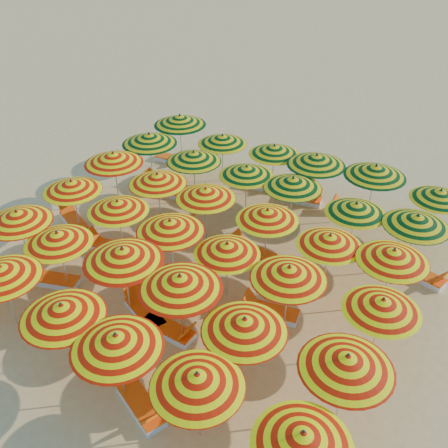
# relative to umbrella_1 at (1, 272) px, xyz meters

# --- Properties ---
(ground) EXTENTS (120.00, 120.00, 0.00)m
(ground) POSITION_rel_umbrella_1_xyz_m (3.62, 5.58, -2.08)
(ground) COLOR #E8B667
(ground) RESTS_ON ground
(umbrella_1) EXTENTS (2.42, 2.42, 2.36)m
(umbrella_1) POSITION_rel_umbrella_1_xyz_m (0.00, 0.00, 0.00)
(umbrella_1) COLOR silver
(umbrella_1) RESTS_ON ground
(umbrella_2) EXTENTS (2.28, 2.28, 2.39)m
(umbrella_2) POSITION_rel_umbrella_1_xyz_m (2.68, -0.17, 0.02)
(umbrella_2) COLOR silver
(umbrella_2) RESTS_ON ground
(umbrella_3) EXTENTS (2.39, 2.39, 2.43)m
(umbrella_3) POSITION_rel_umbrella_1_xyz_m (4.60, -0.22, 0.06)
(umbrella_3) COLOR silver
(umbrella_3) RESTS_ON ground
(umbrella_4) EXTENTS (2.33, 2.33, 2.34)m
(umbrella_4) POSITION_rel_umbrella_1_xyz_m (6.84, -0.06, -0.02)
(umbrella_4) COLOR silver
(umbrella_4) RESTS_ON ground
(umbrella_5) EXTENTS (2.61, 2.61, 2.25)m
(umbrella_5) POSITION_rel_umbrella_1_xyz_m (9.40, -0.04, -0.10)
(umbrella_5) COLOR silver
(umbrella_5) RESTS_ON ground
(umbrella_6) EXTENTS (2.58, 2.58, 2.39)m
(umbrella_6) POSITION_rel_umbrella_1_xyz_m (-1.97, 2.12, 0.02)
(umbrella_6) COLOR silver
(umbrella_6) RESTS_ON ground
(umbrella_7) EXTENTS (2.64, 2.64, 2.31)m
(umbrella_7) POSITION_rel_umbrella_1_xyz_m (0.00, 2.06, -0.05)
(umbrella_7) COLOR silver
(umbrella_7) RESTS_ON ground
(umbrella_8) EXTENTS (2.80, 2.80, 2.55)m
(umbrella_8) POSITION_rel_umbrella_1_xyz_m (2.52, 2.31, 0.16)
(umbrella_8) COLOR silver
(umbrella_8) RESTS_ON ground
(umbrella_9) EXTENTS (3.06, 3.06, 2.52)m
(umbrella_9) POSITION_rel_umbrella_1_xyz_m (4.64, 2.26, 0.14)
(umbrella_9) COLOR silver
(umbrella_9) RESTS_ON ground
(umbrella_10) EXTENTS (2.66, 2.66, 2.36)m
(umbrella_10) POSITION_rel_umbrella_1_xyz_m (6.87, 1.95, 0.00)
(umbrella_10) COLOR silver
(umbrella_10) RESTS_ON ground
(umbrella_11) EXTENTS (2.46, 2.46, 2.41)m
(umbrella_11) POSITION_rel_umbrella_1_xyz_m (9.47, 2.16, 0.04)
(umbrella_11) COLOR silver
(umbrella_11) RESTS_ON ground
(umbrella_12) EXTENTS (2.75, 2.75, 2.31)m
(umbrella_12) POSITION_rel_umbrella_1_xyz_m (-2.12, 4.63, -0.04)
(umbrella_12) COLOR silver
(umbrella_12) RESTS_ON ground
(umbrella_13) EXTENTS (2.75, 2.75, 2.27)m
(umbrella_13) POSITION_rel_umbrella_1_xyz_m (0.23, 4.54, -0.08)
(umbrella_13) COLOR silver
(umbrella_13) RESTS_ON ground
(umbrella_14) EXTENTS (2.49, 2.49, 2.39)m
(umbrella_14) POSITION_rel_umbrella_1_xyz_m (2.62, 4.42, 0.02)
(umbrella_14) COLOR silver
(umbrella_14) RESTS_ON ground
(umbrella_15) EXTENTS (2.37, 2.37, 2.21)m
(umbrella_15) POSITION_rel_umbrella_1_xyz_m (4.70, 4.56, -0.14)
(umbrella_15) COLOR silver
(umbrella_15) RESTS_ON ground
(umbrella_16) EXTENTS (2.97, 2.97, 2.38)m
(umbrella_16) POSITION_rel_umbrella_1_xyz_m (6.90, 4.36, 0.01)
(umbrella_16) COLOR silver
(umbrella_16) RESTS_ON ground
(umbrella_17) EXTENTS (2.55, 2.55, 2.24)m
(umbrella_17) POSITION_rel_umbrella_1_xyz_m (9.52, 4.63, -0.11)
(umbrella_17) COLOR silver
(umbrella_17) RESTS_ON ground
(umbrella_18) EXTENTS (2.39, 2.39, 2.51)m
(umbrella_18) POSITION_rel_umbrella_1_xyz_m (-2.16, 6.91, 0.13)
(umbrella_18) COLOR silver
(umbrella_18) RESTS_ON ground
(umbrella_19) EXTENTS (2.63, 2.63, 2.35)m
(umbrella_19) POSITION_rel_umbrella_1_xyz_m (0.24, 6.71, -0.01)
(umbrella_19) COLOR silver
(umbrella_19) RESTS_ON ground
(umbrella_20) EXTENTS (2.36, 2.36, 2.31)m
(umbrella_20) POSITION_rel_umbrella_1_xyz_m (2.35, 6.83, -0.04)
(umbrella_20) COLOR silver
(umbrella_20) RESTS_ON ground
(umbrella_21) EXTENTS (2.41, 2.41, 2.27)m
(umbrella_21) POSITION_rel_umbrella_1_xyz_m (4.87, 6.84, -0.08)
(umbrella_21) COLOR silver
(umbrella_21) RESTS_ON ground
(umbrella_22) EXTENTS (2.40, 2.40, 2.21)m
(umbrella_22) POSITION_rel_umbrella_1_xyz_m (7.19, 6.66, -0.13)
(umbrella_22) COLOR silver
(umbrella_22) RESTS_ON ground
(umbrella_23) EXTENTS (2.24, 2.24, 2.33)m
(umbrella_23) POSITION_rel_umbrella_1_xyz_m (9.14, 6.81, -0.03)
(umbrella_23) COLOR silver
(umbrella_23) RESTS_ON ground
(umbrella_24) EXTENTS (2.84, 2.84, 2.52)m
(umbrella_24) POSITION_rel_umbrella_1_xyz_m (-2.14, 9.11, 0.14)
(umbrella_24) COLOR silver
(umbrella_24) RESTS_ON ground
(umbrella_25) EXTENTS (2.57, 2.57, 2.39)m
(umbrella_25) POSITION_rel_umbrella_1_xyz_m (0.34, 8.92, 0.02)
(umbrella_25) COLOR silver
(umbrella_25) RESTS_ON ground
(umbrella_26) EXTENTS (2.52, 2.52, 2.30)m
(umbrella_26) POSITION_rel_umbrella_1_xyz_m (2.70, 9.13, -0.06)
(umbrella_26) COLOR silver
(umbrella_26) RESTS_ON ground
(umbrella_27) EXTENTS (2.84, 2.84, 2.35)m
(umbrella_27) POSITION_rel_umbrella_1_xyz_m (4.66, 9.19, -0.01)
(umbrella_27) COLOR silver
(umbrella_27) RESTS_ON ground
(umbrella_28) EXTENTS (2.14, 2.14, 2.25)m
(umbrella_28) POSITION_rel_umbrella_1_xyz_m (7.23, 8.88, -0.10)
(umbrella_28) COLOR silver
(umbrella_28) RESTS_ON ground
(umbrella_29) EXTENTS (2.74, 2.74, 2.35)m
(umbrella_29) POSITION_rel_umbrella_1_xyz_m (9.23, 9.07, -0.01)
(umbrella_29) COLOR silver
(umbrella_29) RESTS_ON ground
(umbrella_30) EXTENTS (3.15, 3.15, 2.57)m
(umbrella_30) POSITION_rel_umbrella_1_xyz_m (-2.22, 11.41, 0.19)
(umbrella_30) COLOR silver
(umbrella_30) RESTS_ON ground
(umbrella_31) EXTENTS (2.78, 2.78, 2.31)m
(umbrella_31) POSITION_rel_umbrella_1_xyz_m (0.33, 11.09, -0.05)
(umbrella_31) COLOR silver
(umbrella_31) RESTS_ON ground
(umbrella_32) EXTENTS (2.61, 2.61, 2.29)m
(umbrella_32) POSITION_rel_umbrella_1_xyz_m (2.71, 11.42, -0.06)
(umbrella_32) COLOR silver
(umbrella_32) RESTS_ON ground
(umbrella_33) EXTENTS (2.82, 2.82, 2.50)m
(umbrella_33) POSITION_rel_umbrella_1_xyz_m (4.73, 11.15, 0.12)
(umbrella_33) COLOR silver
(umbrella_33) RESTS_ON ground
(umbrella_34) EXTENTS (2.49, 2.49, 2.51)m
(umbrella_34) POSITION_rel_umbrella_1_xyz_m (7.01, 11.48, 0.13)
(umbrella_34) COLOR silver
(umbrella_34) RESTS_ON ground
(umbrella_35) EXTENTS (2.46, 2.46, 2.23)m
(umbrella_35) POSITION_rel_umbrella_1_xyz_m (9.45, 11.42, -0.12)
(umbrella_35) COLOR silver
(umbrella_35) RESTS_ON ground
(lounger_1) EXTENTS (1.82, 1.17, 0.69)m
(lounger_1) POSITION_rel_umbrella_1_xyz_m (5.19, -0.26, -1.93)
(lounger_1) COLOR white
(lounger_1) RESTS_ON ground
(lounger_2) EXTENTS (1.83, 1.13, 0.69)m
(lounger_2) POSITION_rel_umbrella_1_xyz_m (-0.60, 1.93, -1.93)
(lounger_2) COLOR white
(lounger_2) RESTS_ON ground
(lounger_3) EXTENTS (1.82, 1.17, 0.69)m
(lounger_3) POSITION_rel_umbrella_1_xyz_m (3.02, 2.41, -1.93)
(lounger_3) COLOR white
(lounger_3) RESTS_ON ground
(lounger_4) EXTENTS (1.73, 0.58, 0.69)m
(lounger_4) POSITION_rel_umbrella_1_xyz_m (4.14, 2.22, -1.93)
(lounger_4) COLOR white
(lounger_4) RESTS_ON ground
(lounger_5) EXTENTS (1.82, 1.19, 0.69)m
(lounger_5) POSITION_rel_umbrella_1_xyz_m (-2.71, 4.87, -1.93)
(lounger_5) COLOR white
(lounger_5) RESTS_ON ground
(lounger_6) EXTENTS (1.81, 0.89, 0.69)m
(lounger_6) POSITION_rel_umbrella_1_xyz_m (-0.37, 4.34, -1.93)
(lounger_6) COLOR white
(lounger_6) RESTS_ON ground
(lounger_7) EXTENTS (1.82, 0.95, 0.69)m
(lounger_7) POSITION_rel_umbrella_1_xyz_m (6.30, 4.53, -1.93)
(lounger_7) COLOR white
(lounger_7) RESTS_ON ground
(lounger_8) EXTENTS (1.83, 1.15, 0.69)m
(lounger_8) POSITION_rel_umbrella_1_xyz_m (0.83, 6.82, -1.93)
(lounger_8) COLOR white
(lounger_8) RESTS_ON ground
(lounger_9) EXTENTS (1.77, 0.71, 0.69)m
(lounger_9) POSITION_rel_umbrella_1_xyz_m (4.27, 6.95, -1.93)
(lounger_9) COLOR white
(lounger_9) RESTS_ON ground
(lounger_10) EXTENTS (1.81, 0.88, 0.69)m
(lounger_10) POSITION_rel_umbrella_1_xyz_m (-1.63, 9.17, -1.93)
(lounger_10) COLOR white
(lounger_10) RESTS_ON ground
(lounger_11) EXTENTS (1.83, 1.08, 0.69)m
(lounger_11) POSITION_rel_umbrella_1_xyz_m (-0.16, 8.93, -1.93)
(lounger_11) COLOR white
(lounger_11) RESTS_ON ground
(lounger_12) EXTENTS (1.82, 0.96, 0.69)m
(lounger_12) POSITION_rel_umbrella_1_xyz_m (9.82, 8.89, -1.93)
(lounger_12) COLOR white
(lounger_12) RESTS_ON ground
(lounger_13) EXTENTS (1.80, 0.82, 0.69)m
(lounger_13) POSITION_rel_umbrella_1_xyz_m (-2.72, 11.37, -1.93)
(lounger_13) COLOR white
(lounger_13) RESTS_ON ground
(lounger_14) EXTENTS (1.82, 0.96, 0.69)m
(lounger_14) POSITION_rel_umbrella_1_xyz_m (2.21, 11.41, -1.93)
(lounger_14) COLOR white
(lounger_14) RESTS_ON ground
(lounger_15) EXTENTS (1.82, 0.98, 0.69)m
(lounger_15) POSITION_rel_umbrella_1_xyz_m (4.22, 11.30, -1.93)
(lounger_15) COLOR white
(lounger_15) RESTS_ON ground
(lounger_16) EXTENTS (1.80, 0.83, 0.69)m
(lounger_16) POSITION_rel_umbrella_1_xyz_m (6.41, 11.47, -1.93)
(lounger_16) COLOR white
(lounger_16) RESTS_ON ground
(beachgoer_a) EXTENTS (0.48, 0.55, 1.28)m
(beachgoer_a) POSITION_rel_umbrella_1_xyz_m (3.43, 3.58, -1.44)
(beachgoer_a) COLOR #DCA77B
(beachgoer_a) RESTS_ON ground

